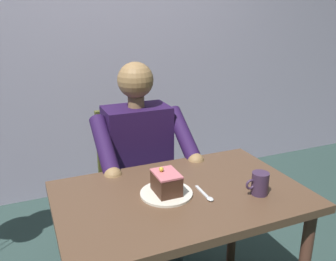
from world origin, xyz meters
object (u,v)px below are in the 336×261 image
dining_table (181,212)px  cake_slice (166,182)px  chair (133,176)px  coffee_cup (260,183)px  seated_person (142,167)px  dessert_spoon (206,196)px

dining_table → cake_slice: 0.16m
dining_table → chair: (0.00, -0.69, -0.13)m
cake_slice → coffee_cup: cake_slice is taller
dining_table → seated_person: size_ratio=0.88×
coffee_cup → seated_person: bearing=-65.5°
dining_table → coffee_cup: coffee_cup is taller
seated_person → cake_slice: 0.53m
coffee_cup → cake_slice: bearing=-22.4°
seated_person → dining_table: bearing=90.0°
chair → seated_person: seated_person is taller
dessert_spoon → cake_slice: bearing=-29.1°
chair → coffee_cup: size_ratio=8.34×
dessert_spoon → coffee_cup: bearing=162.5°
dining_table → seated_person: bearing=-90.0°
chair → seated_person: (0.00, 0.17, 0.13)m
chair → dining_table: bearing=90.0°
seated_person → coffee_cup: seated_person is taller
seated_person → chair: bearing=-90.0°
cake_slice → dessert_spoon: (-0.15, 0.08, -0.05)m
chair → cake_slice: bearing=84.5°
seated_person → cake_slice: seated_person is taller
cake_slice → dessert_spoon: 0.17m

